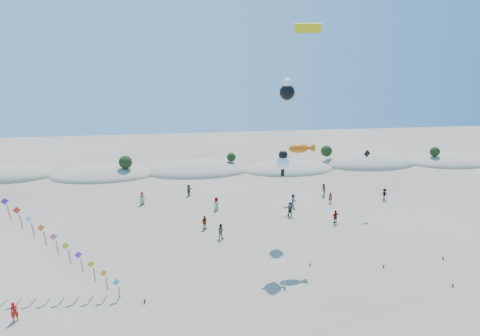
# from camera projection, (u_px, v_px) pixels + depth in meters

# --- Properties ---
(dune_ridge) EXTENTS (145.30, 11.49, 5.57)m
(dune_ridge) POSITION_uv_depth(u_px,v_px,m) (204.00, 170.00, 70.77)
(dune_ridge) COLOR tan
(dune_ridge) RESTS_ON ground
(fish_kite) EXTENTS (4.41, 7.59, 11.51)m
(fish_kite) POSITION_uv_depth(u_px,v_px,m) (302.00, 149.00, 39.37)
(fish_kite) COLOR #3F2D1E
(fish_kite) RESTS_ON ground
(cartoon_kite_low) EXTENTS (1.98, 8.31, 9.88)m
(cartoon_kite_low) POSITION_uv_depth(u_px,v_px,m) (283.00, 161.00, 43.85)
(cartoon_kite_low) COLOR #3F2D1E
(cartoon_kite_low) RESTS_ON ground
(cartoon_kite_high) EXTENTS (9.52, 7.67, 17.71)m
(cartoon_kite_high) POSITION_uv_depth(u_px,v_px,m) (287.00, 91.00, 39.82)
(cartoon_kite_high) COLOR #3F2D1E
(cartoon_kite_high) RESTS_ON ground
(parafoil_kite) EXTENTS (13.52, 7.56, 22.58)m
(parafoil_kite) POSITION_uv_depth(u_px,v_px,m) (311.00, 33.00, 34.74)
(parafoil_kite) COLOR #3F2D1E
(parafoil_kite) RESTS_ON ground
(dark_kite) EXTENTS (3.14, 13.83, 8.25)m
(dark_kite) POSITION_uv_depth(u_px,v_px,m) (384.00, 178.00, 48.11)
(dark_kite) COLOR #3F2D1E
(dark_kite) RESTS_ON ground
(flyer_foreground) EXTENTS (0.70, 0.61, 1.60)m
(flyer_foreground) POSITION_uv_depth(u_px,v_px,m) (15.00, 312.00, 31.04)
(flyer_foreground) COLOR red
(flyer_foreground) RESTS_ON ground
(beachgoers) EXTENTS (34.87, 15.75, 1.84)m
(beachgoers) POSITION_uv_depth(u_px,v_px,m) (266.00, 203.00, 53.26)
(beachgoers) COLOR slate
(beachgoers) RESTS_ON ground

